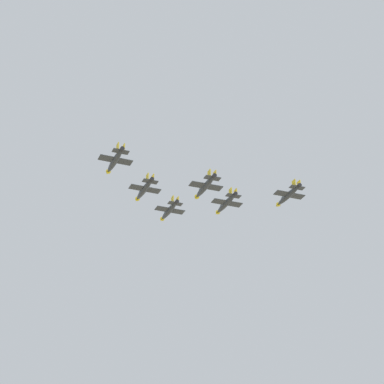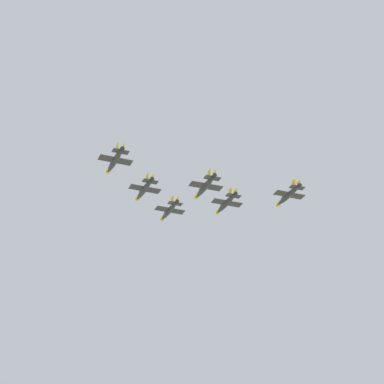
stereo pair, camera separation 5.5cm
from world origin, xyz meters
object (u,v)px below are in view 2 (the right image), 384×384
Objects in this scene: jet_lead at (169,211)px; jet_right_outer at (288,195)px; jet_right_wingman at (226,203)px; jet_left_outer at (115,161)px; jet_slot_rear at (205,187)px; jet_left_wingman at (144,189)px.

jet_lead reaches higher than jet_right_outer.
jet_left_outer is (43.53, 3.54, -1.40)m from jet_right_wingman.
jet_slot_rear is at bearing -91.08° from jet_left_outer.
jet_left_outer is at bearing 111.23° from jet_right_wingman.
jet_left_outer is (17.58, 11.36, -1.31)m from jet_left_wingman.
jet_left_outer reaches higher than jet_slot_rear.
jet_right_wingman is 1.01× the size of jet_slot_rear.
jet_right_wingman is at bearing -91.06° from jet_left_wingman.
jet_left_outer is at bearing 138.57° from jet_left_wingman.
jet_right_wingman reaches higher than jet_slot_rear.
jet_right_wingman is 1.03× the size of jet_right_outer.
jet_left_outer reaches higher than jet_right_outer.
jet_left_wingman is 1.02× the size of jet_left_outer.
jet_left_wingman is 21.39m from jet_slot_rear.
jet_right_outer is 0.98× the size of jet_slot_rear.
jet_left_outer is at bearing 90.35° from jet_slot_rear.
jet_left_outer is 1.01× the size of jet_right_outer.
jet_left_wingman is 20.97m from jet_left_outer.
jet_left_wingman reaches higher than jet_slot_rear.
jet_left_wingman is at bearing -41.45° from jet_left_outer.
jet_lead reaches higher than jet_left_outer.
jet_lead is 42.12m from jet_right_outer.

